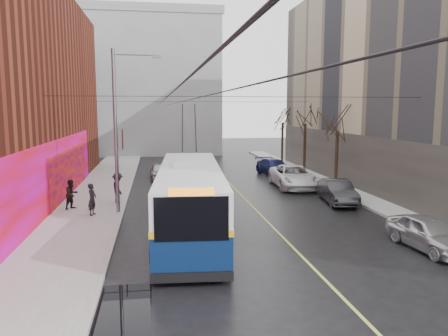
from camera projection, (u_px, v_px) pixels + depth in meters
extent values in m
plane|color=black|center=(278.00, 275.00, 15.42)|extent=(140.00, 140.00, 0.00)
cube|color=gray|center=(92.00, 206.00, 25.93)|extent=(4.00, 60.00, 0.15)
cube|color=gray|center=(360.00, 197.00, 28.54)|extent=(2.00, 60.00, 0.15)
cube|color=#BFB74C|center=(242.00, 196.00, 29.35)|extent=(0.12, 50.00, 0.01)
cube|color=#DF04BD|center=(47.00, 181.00, 23.41)|extent=(0.08, 28.00, 4.00)
cube|color=#920452|center=(70.00, 172.00, 29.34)|extent=(0.06, 12.00, 3.20)
cube|color=#4C4742|center=(361.00, 164.00, 30.38)|extent=(0.06, 36.00, 4.00)
cube|color=gray|center=(140.00, 84.00, 57.31)|extent=(20.00, 12.00, 18.00)
cube|color=gray|center=(137.00, 6.00, 50.38)|extent=(20.50, 0.40, 1.00)
cylinder|color=slate|center=(116.00, 134.00, 23.63)|extent=(0.20, 0.20, 9.00)
cube|color=#5A0C0F|center=(122.00, 139.00, 23.72)|extent=(0.04, 0.60, 1.10)
cylinder|color=slate|center=(136.00, 55.00, 23.24)|extent=(2.40, 0.10, 0.10)
cube|color=slate|center=(157.00, 57.00, 23.42)|extent=(0.50, 0.22, 0.12)
cylinder|color=black|center=(160.00, 103.00, 28.67)|extent=(0.02, 60.00, 0.02)
cylinder|color=black|center=(176.00, 103.00, 28.83)|extent=(0.02, 60.00, 0.02)
cylinder|color=black|center=(245.00, 97.00, 20.42)|extent=(18.00, 0.02, 0.02)
cylinder|color=black|center=(206.00, 102.00, 36.08)|extent=(18.00, 0.02, 0.02)
cylinder|color=black|center=(336.00, 160.00, 32.18)|extent=(0.24, 0.24, 4.20)
cylinder|color=black|center=(305.00, 149.00, 39.01)|extent=(0.24, 0.24, 4.48)
cylinder|color=black|center=(282.00, 143.00, 45.87)|extent=(0.24, 0.24, 4.37)
cube|color=black|center=(107.00, 309.00, 12.84)|extent=(2.55, 3.51, 0.01)
ellipsoid|color=slate|center=(198.00, 78.00, 22.61)|extent=(0.44, 0.20, 0.12)
ellipsoid|color=slate|center=(238.00, 59.00, 24.17)|extent=(0.44, 0.20, 0.12)
ellipsoid|color=slate|center=(144.00, 106.00, 25.76)|extent=(0.44, 0.20, 0.12)
cube|color=#091C43|center=(190.00, 212.00, 20.51)|extent=(3.63, 12.80, 1.58)
cube|color=silver|center=(190.00, 182.00, 20.31)|extent=(3.63, 12.80, 1.37)
cube|color=gold|center=(190.00, 196.00, 20.41)|extent=(3.68, 12.85, 0.23)
cube|color=black|center=(191.00, 219.00, 14.09)|extent=(2.42, 0.21, 1.47)
cube|color=black|center=(189.00, 167.00, 26.58)|extent=(2.42, 0.21, 1.26)
cube|color=black|center=(160.00, 184.00, 20.21)|extent=(0.87, 11.56, 1.05)
cube|color=black|center=(220.00, 183.00, 20.44)|extent=(0.87, 11.56, 1.05)
cube|color=silver|center=(190.00, 161.00, 21.24)|extent=(1.70, 3.26, 0.32)
cube|color=black|center=(192.00, 277.00, 14.31)|extent=(2.74, 0.32, 0.32)
cylinder|color=black|center=(155.00, 252.00, 16.31)|extent=(0.39, 1.07, 1.05)
cylinder|color=black|center=(228.00, 250.00, 16.54)|extent=(0.39, 1.07, 1.05)
cylinder|color=black|center=(166.00, 203.00, 24.62)|extent=(0.39, 1.07, 1.05)
cylinder|color=black|center=(214.00, 203.00, 24.85)|extent=(0.39, 1.07, 1.05)
cylinder|color=black|center=(182.00, 126.00, 24.64)|extent=(0.32, 3.66, 2.59)
cylinder|color=black|center=(195.00, 126.00, 24.70)|extent=(0.32, 3.66, 2.59)
imported|color=#BAB9BE|center=(428.00, 233.00, 18.20)|extent=(1.98, 4.26, 1.41)
imported|color=#2B2B2E|center=(338.00, 192.00, 27.03)|extent=(2.06, 4.58, 1.46)
imported|color=white|center=(293.00, 176.00, 32.42)|extent=(3.02, 6.06, 1.65)
imported|color=#161C4D|center=(274.00, 167.00, 38.25)|extent=(2.81, 5.16, 1.42)
imported|color=#ADACB1|center=(160.00, 171.00, 36.19)|extent=(1.74, 4.00, 1.34)
imported|color=black|center=(92.00, 199.00, 23.40)|extent=(0.57, 0.72, 1.72)
imported|color=black|center=(72.00, 194.00, 24.84)|extent=(1.02, 1.04, 1.69)
imported|color=black|center=(118.00, 188.00, 26.44)|extent=(1.03, 1.35, 1.85)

